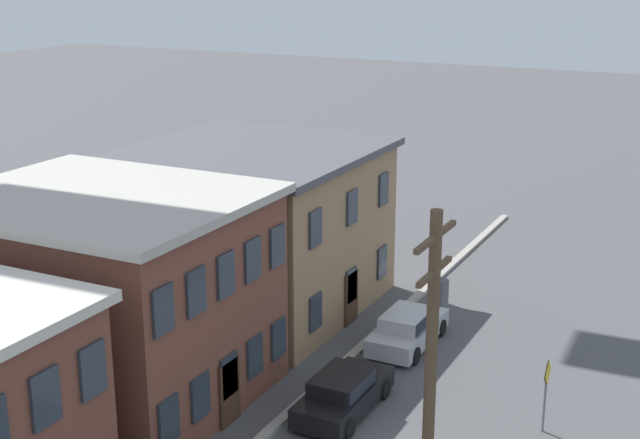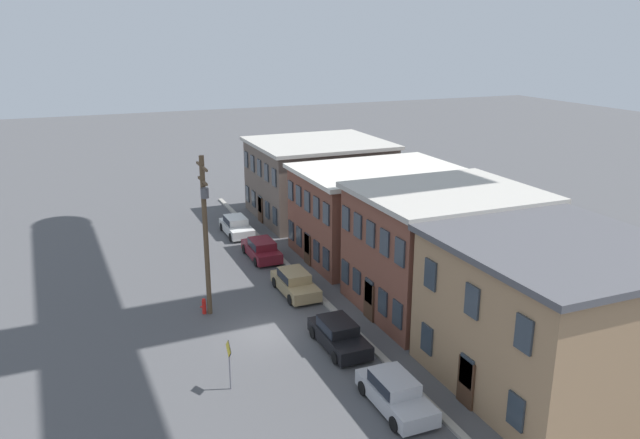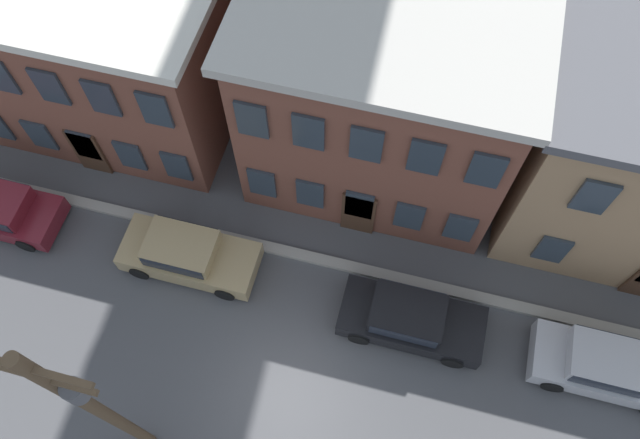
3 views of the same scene
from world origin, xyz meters
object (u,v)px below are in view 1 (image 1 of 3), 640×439
object	(u,v)px
car_silver	(407,328)
caution_sign	(546,384)
utility_pole	(431,382)
car_black	(343,392)

from	to	relation	value
car_silver	caution_sign	bearing A→B (deg)	-123.48
caution_sign	car_silver	bearing A→B (deg)	56.52
caution_sign	utility_pole	size ratio (longest dim) A/B	0.27
utility_pole	caution_sign	bearing A→B (deg)	-6.70
car_black	caution_sign	xyz separation A→B (m)	(1.74, -6.21, 0.90)
car_silver	caution_sign	distance (m)	7.54
car_silver	utility_pole	bearing A→B (deg)	-156.83
car_black	utility_pole	xyz separation A→B (m)	(-6.47, -5.25, 4.47)
car_black	car_silver	xyz separation A→B (m)	(5.87, 0.03, 0.00)
car_silver	utility_pole	xyz separation A→B (m)	(-12.34, -5.28, 4.47)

